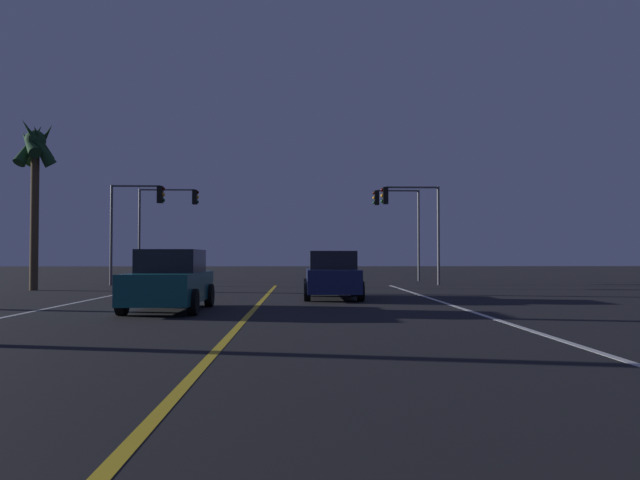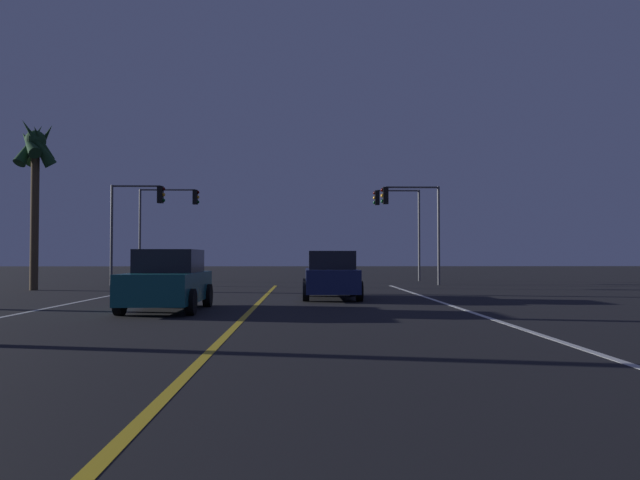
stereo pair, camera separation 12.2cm
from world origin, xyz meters
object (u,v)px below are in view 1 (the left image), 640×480
object	(u,v)px
traffic_light_near_right	(410,211)
traffic_light_far_right	(397,214)
traffic_light_near_left	(137,211)
traffic_light_far_left	(168,212)
car_oncoming	(170,281)
palm_tree_left_far	(35,156)
car_ahead_far	(332,276)

from	to	relation	value
traffic_light_near_right	traffic_light_far_right	xyz separation A→B (m)	(0.16, 5.50, 0.28)
traffic_light_near_left	traffic_light_far_left	distance (m)	5.52
car_oncoming	traffic_light_near_left	distance (m)	16.29
traffic_light_near_left	palm_tree_left_far	bearing A→B (deg)	-125.47
traffic_light_near_right	traffic_light_far_left	bearing A→B (deg)	-21.32
traffic_light_far_right	traffic_light_far_left	distance (m)	14.25
traffic_light_near_left	traffic_light_far_right	world-z (taller)	traffic_light_far_right
traffic_light_near_right	traffic_light_far_left	xyz separation A→B (m)	(-14.09, 5.50, 0.33)
car_ahead_far	traffic_light_near_left	distance (m)	14.65
traffic_light_far_right	traffic_light_far_left	size ratio (longest dim) A/B	1.00
traffic_light_near_left	palm_tree_left_far	size ratio (longest dim) A/B	0.69
traffic_light_far_left	palm_tree_left_far	distance (m)	10.95
traffic_light_near_right	traffic_light_far_left	world-z (taller)	traffic_light_far_left
car_oncoming	traffic_light_near_left	xyz separation A→B (m)	(-5.01, 15.18, 3.10)
traffic_light_near_right	traffic_light_far_left	size ratio (longest dim) A/B	0.92
car_ahead_far	traffic_light_far_left	distance (m)	18.84
traffic_light_near_left	palm_tree_left_far	world-z (taller)	palm_tree_left_far
traffic_light_near_right	palm_tree_left_far	world-z (taller)	palm_tree_left_far
traffic_light_near_right	traffic_light_near_left	xyz separation A→B (m)	(-14.48, 0.00, -0.00)
traffic_light_far_left	palm_tree_left_far	world-z (taller)	palm_tree_left_far
car_oncoming	traffic_light_far_right	xyz separation A→B (m)	(9.63, 20.68, 3.38)
traffic_light_far_left	palm_tree_left_far	bearing A→B (deg)	-110.04
traffic_light_near_right	car_ahead_far	bearing A→B (deg)	65.76
car_ahead_far	traffic_light_far_left	size ratio (longest dim) A/B	0.75
traffic_light_far_right	palm_tree_left_far	world-z (taller)	palm_tree_left_far
traffic_light_near_right	palm_tree_left_far	size ratio (longest dim) A/B	0.68
traffic_light_near_left	traffic_light_far_right	size ratio (longest dim) A/B	0.93
traffic_light_near_right	traffic_light_near_left	distance (m)	14.48
car_oncoming	traffic_light_near_left	size ratio (longest dim) A/B	0.81
car_oncoming	traffic_light_far_left	distance (m)	21.47
car_oncoming	traffic_light_far_left	world-z (taller)	traffic_light_far_left
car_ahead_far	traffic_light_near_right	world-z (taller)	traffic_light_near_right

